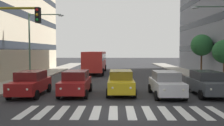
% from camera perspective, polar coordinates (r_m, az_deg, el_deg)
% --- Properties ---
extents(ground_plane, '(180.00, 180.00, 0.00)m').
position_cam_1_polar(ground_plane, '(12.58, 2.41, -11.66)').
color(ground_plane, '#2D2D30').
extents(crosswalk_markings, '(10.35, 2.80, 0.01)m').
position_cam_1_polar(crosswalk_markings, '(12.58, 2.41, -11.64)').
color(crosswalk_markings, silver).
rests_on(crosswalk_markings, ground_plane).
extents(car_0, '(2.02, 4.44, 1.72)m').
position_cam_1_polar(car_0, '(18.23, 21.60, -4.45)').
color(car_0, '#474C51').
rests_on(car_0, ground_plane).
extents(car_1, '(2.02, 4.44, 1.72)m').
position_cam_1_polar(car_1, '(17.10, 12.75, -4.79)').
color(car_1, silver).
rests_on(car_1, ground_plane).
extents(car_2, '(2.02, 4.44, 1.72)m').
position_cam_1_polar(car_2, '(17.52, 2.10, -4.53)').
color(car_2, gold).
rests_on(car_2, ground_plane).
extents(car_3, '(2.02, 4.44, 1.72)m').
position_cam_1_polar(car_3, '(17.37, -8.61, -4.62)').
color(car_3, maroon).
rests_on(car_3, ground_plane).
extents(car_4, '(2.02, 4.44, 1.72)m').
position_cam_1_polar(car_4, '(17.87, -18.81, -4.54)').
color(car_4, maroon).
rests_on(car_4, ground_plane).
extents(bus_behind_traffic, '(2.78, 10.50, 3.00)m').
position_cam_1_polar(bus_behind_traffic, '(33.39, -4.01, 0.74)').
color(bus_behind_traffic, red).
rests_on(bus_behind_traffic, ground_plane).
extents(street_lamp_left, '(3.26, 0.28, 6.69)m').
position_cam_1_polar(street_lamp_left, '(21.35, 24.93, 5.77)').
color(street_lamp_left, '#4C6B56').
rests_on(street_lamp_left, sidewalk_left).
extents(street_lamp_right, '(3.53, 0.28, 6.72)m').
position_cam_1_polar(street_lamp_right, '(24.97, -17.70, 5.57)').
color(street_lamp_right, '#4C6B56').
rests_on(street_lamp_right, sidewalk_right).
extents(street_tree_1, '(2.16, 2.16, 4.02)m').
position_cam_1_polar(street_tree_1, '(24.07, 25.20, 2.46)').
color(street_tree_1, '#513823').
rests_on(street_tree_1, sidewalk_left).
extents(street_tree_2, '(2.57, 2.57, 4.96)m').
position_cam_1_polar(street_tree_2, '(30.75, 20.57, 3.98)').
color(street_tree_2, '#513823').
rests_on(street_tree_2, sidewalk_left).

